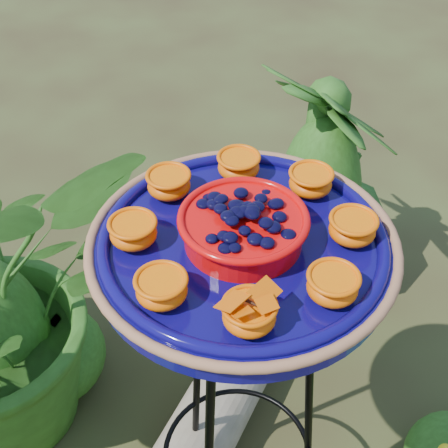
# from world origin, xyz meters

# --- Properties ---
(tripod_stand) EXTENTS (0.43, 0.43, 0.97)m
(tripod_stand) POSITION_xyz_m (-0.01, -0.10, 0.59)
(tripod_stand) COLOR black
(tripod_stand) RESTS_ON ground
(feeder_dish) EXTENTS (0.60, 0.60, 0.12)m
(feeder_dish) POSITION_xyz_m (-0.01, -0.10, 1.01)
(feeder_dish) COLOR #0B0755
(feeder_dish) RESTS_ON tripod_stand
(driftwood_log) EXTENTS (0.57, 0.56, 0.20)m
(driftwood_log) POSITION_xyz_m (0.08, 0.22, 0.10)
(driftwood_log) COLOR tan
(driftwood_log) RESTS_ON ground
(shrub_back_right) EXTENTS (0.58, 0.58, 0.86)m
(shrub_back_right) POSITION_xyz_m (0.57, 0.63, 0.43)
(shrub_back_right) COLOR #244A13
(shrub_back_right) RESTS_ON ground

